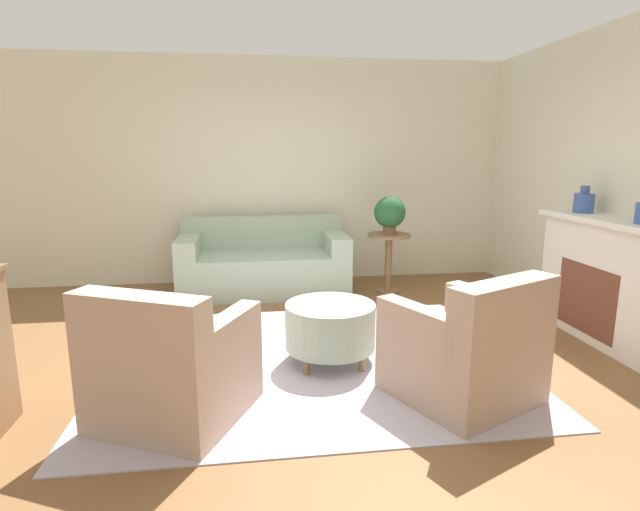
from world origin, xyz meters
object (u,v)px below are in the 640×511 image
Objects in this scene: couch at (264,265)px; potted_plant_on_side_table at (390,213)px; armchair_left at (170,368)px; ottoman_table at (330,326)px; vase_mantel_near at (584,202)px; side_table at (389,253)px; armchair_right at (468,352)px.

couch is 4.47× the size of potted_plant_on_side_table.
armchair_left reaches higher than ottoman_table.
vase_mantel_near is at bearing 12.38° from ottoman_table.
couch is at bearing 101.89° from ottoman_table.
couch is at bearing 170.06° from side_table.
armchair_left is at bearing -146.87° from ottoman_table.
ottoman_table is 2.87× the size of vase_mantel_near.
ottoman_table is at bearing -117.57° from potted_plant_on_side_table.
vase_mantel_near is (1.45, -1.39, 0.72)m from side_table.
couch is at bearing 150.60° from vase_mantel_near.
side_table is at bearing 62.43° from ottoman_table.
armchair_left is at bearing -128.62° from side_table.
potted_plant_on_side_table is (0.19, 2.65, 0.61)m from armchair_right.
vase_mantel_near reaches higher than armchair_left.
vase_mantel_near reaches higher than armchair_right.
armchair_left is at bearing -128.62° from potted_plant_on_side_table.
armchair_left is (-0.65, -2.91, 0.01)m from couch.
armchair_left is 4.42× the size of vase_mantel_near.
ottoman_table is 1.01× the size of side_table.
vase_mantel_near is (2.92, -1.64, 0.87)m from couch.
vase_mantel_near is 0.56× the size of potted_plant_on_side_table.
ottoman_table is at bearing -78.11° from couch.
couch is 1.79× the size of armchair_left.
armchair_left is 1.54× the size of ottoman_table.
armchair_right is at bearing 0.00° from armchair_left.
potted_plant_on_side_table reaches higher than couch.
vase_mantel_near is 2.02m from potted_plant_on_side_table.
armchair_right is at bearing -142.37° from vase_mantel_near.
side_table is (1.46, -0.26, 0.15)m from couch.
armchair_left is 2.49× the size of potted_plant_on_side_table.
ottoman_table is at bearing -167.62° from vase_mantel_near.
ottoman_table is 1.62× the size of potted_plant_on_side_table.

